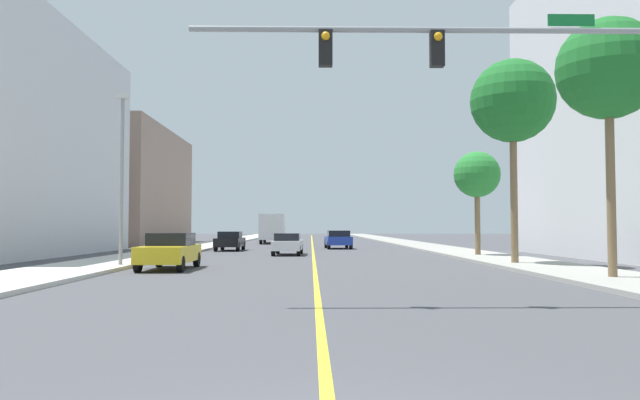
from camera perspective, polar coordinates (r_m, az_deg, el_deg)
name	(u,v)px	position (r m, az deg, el deg)	size (l,w,h in m)	color
ground	(313,249)	(46.34, -0.70, -4.75)	(192.00, 192.00, 0.00)	#47474C
sidewalk_left	(189,248)	(47.30, -12.55, -4.56)	(3.83, 168.00, 0.15)	beige
sidewalk_right	(436,248)	(47.37, 11.13, -4.57)	(3.83, 168.00, 0.15)	#9E9B93
lane_marking_center	(313,249)	(46.34, -0.70, -4.75)	(0.16, 144.00, 0.01)	yellow
building_left_far	(100,187)	(64.47, -20.42, 1.17)	(14.37, 21.42, 11.58)	gray
traffic_signal_mast	(520,85)	(14.79, 18.71, 10.46)	(11.26, 0.36, 6.63)	gray
street_lamp	(122,169)	(26.75, -18.54, 2.85)	(0.56, 0.28, 7.32)	gray
palm_near	(608,70)	(22.00, 26.02, 11.17)	(3.33, 3.33, 8.47)	brown
palm_mid	(513,102)	(28.65, 18.06, 8.97)	(3.79, 3.79, 9.24)	brown
palm_far	(477,175)	(35.52, 14.87, 2.30)	(2.67, 2.67, 5.98)	brown
car_yellow	(170,251)	(25.37, -14.26, -4.74)	(1.88, 4.35, 1.50)	gold
car_blue	(338,239)	(47.35, 1.76, -3.79)	(2.11, 4.19, 1.45)	#1E389E
car_black	(230,241)	(43.85, -8.66, -3.91)	(1.85, 4.08, 1.40)	black
car_white	(288,244)	(36.92, -3.13, -4.22)	(1.85, 4.34, 1.35)	white
delivery_truck	(273,228)	(62.23, -4.59, -2.70)	(2.54, 8.91, 3.00)	silver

